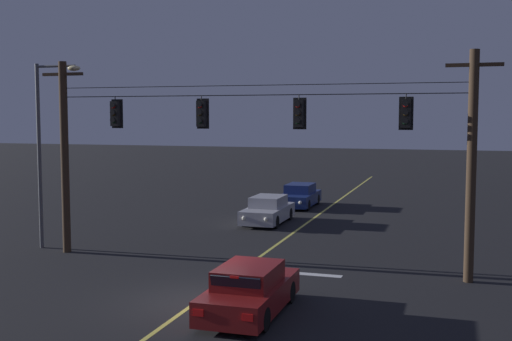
# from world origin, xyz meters

# --- Properties ---
(ground_plane) EXTENTS (180.00, 180.00, 0.00)m
(ground_plane) POSITION_xyz_m (0.00, 0.00, 0.00)
(ground_plane) COLOR black
(lane_centre_stripe) EXTENTS (0.14, 60.00, 0.01)m
(lane_centre_stripe) POSITION_xyz_m (0.00, 10.78, 0.00)
(lane_centre_stripe) COLOR #D1C64C
(lane_centre_stripe) RESTS_ON ground
(stop_bar_paint) EXTENTS (3.40, 0.36, 0.01)m
(stop_bar_paint) POSITION_xyz_m (1.90, 4.18, 0.00)
(stop_bar_paint) COLOR silver
(stop_bar_paint) RESTS_ON ground
(signal_span_assembly) EXTENTS (17.22, 0.32, 7.64)m
(signal_span_assembly) POSITION_xyz_m (0.00, 4.78, 3.97)
(signal_span_assembly) COLOR #38281C
(signal_span_assembly) RESTS_ON ground
(traffic_light_leftmost) EXTENTS (0.48, 0.41, 1.22)m
(traffic_light_leftmost) POSITION_xyz_m (-5.39, 4.76, 5.58)
(traffic_light_leftmost) COLOR black
(traffic_light_left_inner) EXTENTS (0.48, 0.41, 1.22)m
(traffic_light_left_inner) POSITION_xyz_m (-1.80, 4.76, 5.58)
(traffic_light_left_inner) COLOR black
(traffic_light_centre) EXTENTS (0.48, 0.41, 1.22)m
(traffic_light_centre) POSITION_xyz_m (1.90, 4.76, 5.58)
(traffic_light_centre) COLOR black
(traffic_light_right_inner) EXTENTS (0.48, 0.41, 1.22)m
(traffic_light_right_inner) POSITION_xyz_m (5.58, 4.76, 5.58)
(traffic_light_right_inner) COLOR black
(car_waiting_near_lane) EXTENTS (1.80, 4.33, 1.39)m
(car_waiting_near_lane) POSITION_xyz_m (1.84, -0.64, 0.65)
(car_waiting_near_lane) COLOR maroon
(car_waiting_near_lane) RESTS_ON ground
(car_oncoming_lead) EXTENTS (1.80, 4.42, 1.39)m
(car_oncoming_lead) POSITION_xyz_m (-1.93, 13.91, 0.65)
(car_oncoming_lead) COLOR #A5A5AD
(car_oncoming_lead) RESTS_ON ground
(car_oncoming_trailing) EXTENTS (1.80, 4.42, 1.39)m
(car_oncoming_trailing) POSITION_xyz_m (-1.75, 20.14, 0.65)
(car_oncoming_trailing) COLOR navy
(car_oncoming_trailing) RESTS_ON ground
(street_lamp_corner) EXTENTS (2.11, 0.30, 7.62)m
(street_lamp_corner) POSITION_xyz_m (-8.88, 5.19, 4.60)
(street_lamp_corner) COLOR #4C4F54
(street_lamp_corner) RESTS_ON ground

